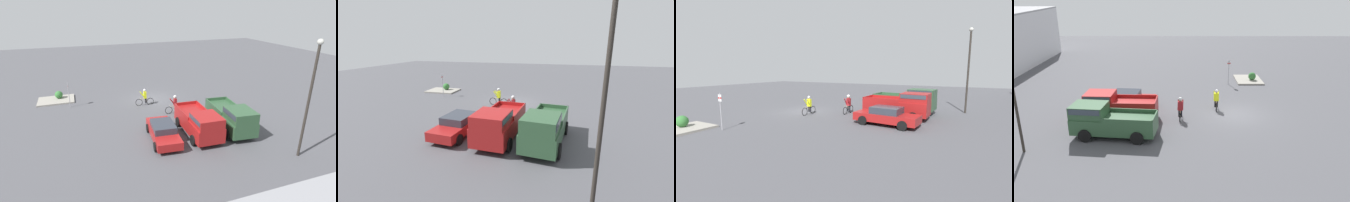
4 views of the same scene
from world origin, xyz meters
TOP-DOWN VIEW (x-y plane):
  - ground_plane at (0.00, 0.00)m, footprint 80.00×80.00m
  - pickup_truck_0 at (-3.91, 8.94)m, footprint 2.60×5.64m
  - pickup_truck_1 at (-1.14, 8.87)m, footprint 2.40×5.25m
  - sedan_0 at (1.64, 8.58)m, footprint 2.27×4.71m
  - cyclist_0 at (1.09, 1.34)m, footprint 1.82×0.47m
  - cyclist_1 at (-0.96, 4.22)m, footprint 1.80×0.47m
  - fire_lane_sign at (8.03, -0.55)m, footprint 0.06×0.30m
  - lamppost at (-6.06, 13.62)m, footprint 0.36×0.36m
  - curb_island at (9.39, -2.83)m, footprint 3.50×2.64m
  - shrub at (9.10, -3.15)m, footprint 0.77×0.77m

SIDE VIEW (x-z plane):
  - ground_plane at x=0.00m, z-range 0.00..0.00m
  - curb_island at x=9.39m, z-range 0.00..0.15m
  - shrub at x=9.10m, z-range 0.15..0.92m
  - sedan_0 at x=1.64m, z-range 0.02..1.34m
  - cyclist_0 at x=1.09m, z-range -0.01..1.67m
  - cyclist_1 at x=-0.96m, z-range 0.03..1.78m
  - pickup_truck_1 at x=-1.14m, z-range 0.04..2.16m
  - pickup_truck_0 at x=-3.91m, z-range 0.04..2.26m
  - fire_lane_sign at x=8.03m, z-range 0.25..2.72m
  - lamppost at x=-6.06m, z-range 0.60..8.19m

